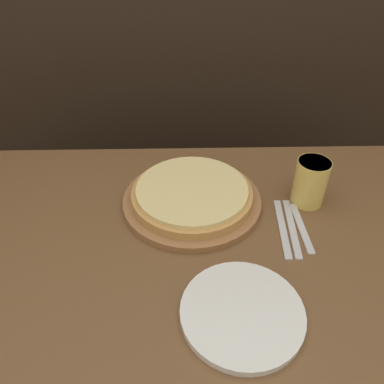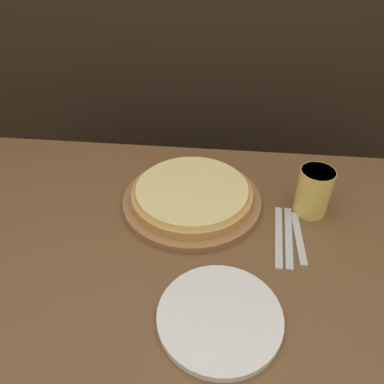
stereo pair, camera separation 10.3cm
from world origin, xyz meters
name	(u,v)px [view 1 (the left image)]	position (x,y,z in m)	size (l,w,h in m)	color
ground_plane	(195,380)	(0.00, 0.00, 0.00)	(12.00, 12.00, 0.00)	#473828
dining_table	(196,322)	(0.00, 0.00, 0.39)	(1.56, 0.85, 0.78)	brown
pizza_on_board	(192,196)	(-0.01, 0.13, 0.80)	(0.39, 0.39, 0.06)	#99663D
beer_glass	(311,181)	(0.31, 0.13, 0.85)	(0.09, 0.09, 0.13)	#E5C65B
dinner_plate	(242,312)	(0.08, -0.23, 0.79)	(0.26, 0.26, 0.02)	white
fork	(282,228)	(0.22, 0.02, 0.78)	(0.03, 0.22, 0.00)	silver
dinner_knife	(292,228)	(0.25, 0.02, 0.78)	(0.03, 0.22, 0.00)	silver
spoon	(301,228)	(0.27, 0.02, 0.78)	(0.02, 0.19, 0.00)	silver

